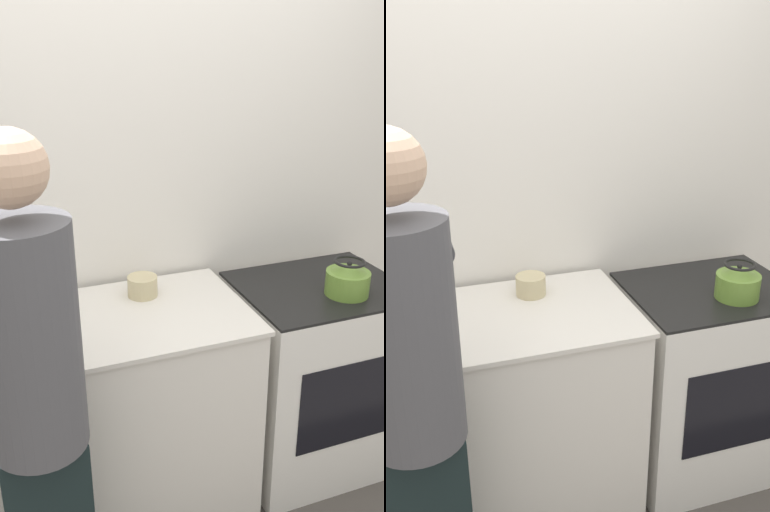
{
  "view_description": "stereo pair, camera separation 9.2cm",
  "coord_description": "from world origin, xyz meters",
  "views": [
    {
      "loc": [
        -0.6,
        -1.61,
        1.96
      ],
      "look_at": [
        0.1,
        0.21,
        1.18
      ],
      "focal_mm": 40.0,
      "sensor_mm": 36.0,
      "label": 1
    },
    {
      "loc": [
        -0.51,
        -1.65,
        1.96
      ],
      "look_at": [
        0.1,
        0.21,
        1.18
      ],
      "focal_mm": 40.0,
      "sensor_mm": 36.0,
      "label": 2
    }
  ],
  "objects": [
    {
      "name": "wall_back",
      "position": [
        0.0,
        0.68,
        1.3
      ],
      "size": [
        8.0,
        0.05,
        2.6
      ],
      "color": "white",
      "rests_on": "ground_plane"
    },
    {
      "name": "counter",
      "position": [
        -0.38,
        0.31,
        0.46
      ],
      "size": [
        1.45,
        0.63,
        0.93
      ],
      "color": "silver",
      "rests_on": "ground_plane"
    },
    {
      "name": "oven",
      "position": [
        0.73,
        0.29,
        0.46
      ],
      "size": [
        0.71,
        0.58,
        0.92
      ],
      "color": "silver",
      "rests_on": "ground_plane"
    },
    {
      "name": "person",
      "position": [
        -0.53,
        -0.17,
        0.96
      ],
      "size": [
        0.32,
        0.57,
        1.75
      ],
      "color": "black",
      "rests_on": "ground_plane"
    },
    {
      "name": "cutting_board",
      "position": [
        -0.57,
        0.29,
        0.93
      ],
      "size": [
        0.35,
        0.26,
        0.02
      ],
      "color": "silver",
      "rests_on": "counter"
    },
    {
      "name": "knife",
      "position": [
        -0.56,
        0.3,
        0.95
      ],
      "size": [
        0.2,
        0.1,
        0.01
      ],
      "rotation": [
        0.0,
        0.0,
        -0.32
      ],
      "color": "silver",
      "rests_on": "cutting_board"
    },
    {
      "name": "kettle",
      "position": [
        0.79,
        0.18,
        0.98
      ],
      "size": [
        0.18,
        0.18,
        0.15
      ],
      "color": "olive",
      "rests_on": "oven"
    },
    {
      "name": "bowl_prep",
      "position": [
        -0.02,
        0.46,
        0.97
      ],
      "size": [
        0.12,
        0.12,
        0.09
      ],
      "color": "#C6B789",
      "rests_on": "counter"
    }
  ]
}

